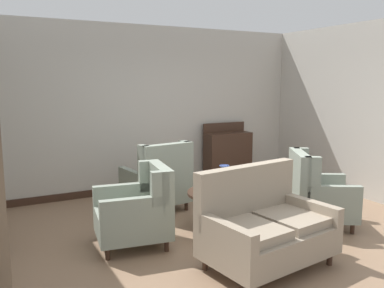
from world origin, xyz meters
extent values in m
plane|color=#896B51|center=(0.00, 0.00, 0.00)|extent=(7.96, 7.96, 0.00)
cube|color=#BCB7AD|center=(0.00, 2.76, 1.45)|extent=(5.85, 0.08, 2.91)
cube|color=#BCB7AD|center=(2.84, 0.83, 1.45)|extent=(0.08, 3.86, 2.91)
cube|color=#382319|center=(0.00, 2.71, 0.06)|extent=(5.69, 0.03, 0.12)
cylinder|color=#382319|center=(-0.04, 0.42, 0.49)|extent=(0.91, 0.91, 0.03)
cylinder|color=#382319|center=(-0.04, 0.42, 0.26)|extent=(0.10, 0.10, 0.42)
cube|color=#382319|center=(0.17, 0.45, 0.04)|extent=(0.29, 0.09, 0.07)
cube|color=#382319|center=(-0.16, 0.61, 0.04)|extent=(0.19, 0.27, 0.07)
cube|color=#382319|center=(-0.15, 0.23, 0.04)|extent=(0.19, 0.27, 0.07)
cylinder|color=#384C93|center=(0.02, 0.46, 0.52)|extent=(0.10, 0.10, 0.02)
ellipsoid|color=#384C93|center=(0.02, 0.46, 0.64)|extent=(0.18, 0.18, 0.22)
cylinder|color=#384C93|center=(0.02, 0.46, 0.80)|extent=(0.09, 0.09, 0.09)
torus|color=#384C93|center=(0.02, 0.46, 0.84)|extent=(0.14, 0.14, 0.02)
cube|color=gray|center=(-0.21, -0.78, 0.29)|extent=(1.46, 1.03, 0.29)
cube|color=gray|center=(-0.26, -0.43, 0.74)|extent=(1.36, 0.33, 0.61)
cube|color=gray|center=(-0.50, -0.86, 0.48)|extent=(0.63, 0.72, 0.10)
cube|color=gray|center=(0.09, -0.78, 0.48)|extent=(0.63, 0.72, 0.10)
cube|color=gray|center=(-0.81, -0.92, 0.53)|extent=(0.21, 0.76, 0.20)
cube|color=gray|center=(0.42, -0.74, 0.53)|extent=(0.21, 0.76, 0.20)
cylinder|color=#382319|center=(0.41, -1.04, 0.07)|extent=(0.06, 0.06, 0.14)
cylinder|color=#382319|center=(-0.83, -0.52, 0.07)|extent=(0.06, 0.06, 0.14)
cylinder|color=#382319|center=(0.32, -0.36, 0.07)|extent=(0.06, 0.06, 0.14)
cube|color=gray|center=(-0.49, 1.65, 0.29)|extent=(0.92, 1.01, 0.30)
cube|color=gray|center=(-0.43, 1.27, 0.75)|extent=(0.82, 0.25, 0.62)
cube|color=gray|center=(-0.10, 1.41, 0.82)|extent=(0.13, 0.21, 0.47)
cube|color=gray|center=(-0.80, 1.31, 0.82)|extent=(0.13, 0.21, 0.47)
cube|color=gray|center=(-0.14, 1.75, 0.53)|extent=(0.21, 0.81, 0.19)
cube|color=gray|center=(-0.84, 1.65, 0.53)|extent=(0.21, 0.81, 0.19)
cylinder|color=#382319|center=(-0.22, 2.07, 0.07)|extent=(0.06, 0.06, 0.14)
cylinder|color=#382319|center=(-0.86, 1.98, 0.07)|extent=(0.06, 0.06, 0.14)
cylinder|color=#382319|center=(-0.12, 1.32, 0.07)|extent=(0.06, 0.06, 0.14)
cylinder|color=#382319|center=(-0.76, 1.24, 0.07)|extent=(0.06, 0.06, 0.14)
cube|color=gray|center=(-1.29, 0.42, 0.29)|extent=(0.93, 0.85, 0.31)
cube|color=gray|center=(-0.95, 0.37, 0.70)|extent=(0.24, 0.75, 0.52)
cube|color=gray|center=(-0.99, 0.70, 0.77)|extent=(0.21, 0.13, 0.39)
cube|color=gray|center=(-1.08, 0.07, 0.77)|extent=(0.21, 0.13, 0.39)
cube|color=gray|center=(-1.29, 0.74, 0.56)|extent=(0.74, 0.20, 0.24)
cube|color=gray|center=(-1.38, 0.11, 0.56)|extent=(0.74, 0.20, 0.24)
cylinder|color=#382319|center=(-1.58, 0.75, 0.07)|extent=(0.06, 0.06, 0.14)
cylinder|color=#382319|center=(-1.66, 0.18, 0.07)|extent=(0.06, 0.06, 0.14)
cylinder|color=#382319|center=(-0.91, 0.66, 0.07)|extent=(0.06, 0.06, 0.14)
cylinder|color=#382319|center=(-1.00, 0.09, 0.07)|extent=(0.06, 0.06, 0.14)
cube|color=gray|center=(1.23, -0.11, 0.28)|extent=(1.07, 1.06, 0.29)
cube|color=gray|center=(0.95, 0.06, 0.72)|extent=(0.51, 0.74, 0.58)
cube|color=gray|center=(0.86, -0.28, 0.79)|extent=(0.22, 0.19, 0.44)
cube|color=gray|center=(1.20, 0.30, 0.79)|extent=(0.22, 0.19, 0.44)
cube|color=gray|center=(1.11, -0.42, 0.53)|extent=(0.65, 0.43, 0.21)
cube|color=gray|center=(1.44, 0.16, 0.53)|extent=(0.65, 0.43, 0.21)
cylinder|color=#382319|center=(1.35, -0.53, 0.07)|extent=(0.06, 0.06, 0.14)
cylinder|color=#382319|center=(1.66, 0.00, 0.07)|extent=(0.06, 0.06, 0.14)
cylinder|color=#382319|center=(0.81, -0.21, 0.07)|extent=(0.06, 0.06, 0.14)
cylinder|color=#382319|center=(1.11, 0.32, 0.07)|extent=(0.06, 0.06, 0.14)
cylinder|color=#382319|center=(1.11, 0.43, 0.67)|extent=(0.49, 0.49, 0.03)
cylinder|color=#382319|center=(1.11, 0.43, 0.33)|extent=(0.07, 0.07, 0.66)
cylinder|color=#382319|center=(1.11, 0.43, 0.02)|extent=(0.32, 0.32, 0.04)
cube|color=#382319|center=(1.35, 2.46, 0.54)|extent=(0.91, 0.34, 0.87)
cube|color=#382319|center=(1.35, 2.61, 1.06)|extent=(0.91, 0.04, 0.18)
cube|color=#382319|center=(0.95, 2.34, 0.05)|extent=(0.06, 0.06, 0.10)
cube|color=#382319|center=(1.76, 2.34, 0.05)|extent=(0.06, 0.06, 0.10)
cube|color=#382319|center=(0.95, 2.58, 0.05)|extent=(0.06, 0.06, 0.10)
cube|color=#382319|center=(1.76, 2.58, 0.05)|extent=(0.06, 0.06, 0.10)
camera|label=1|loc=(-2.79, -3.98, 1.96)|focal=37.84mm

